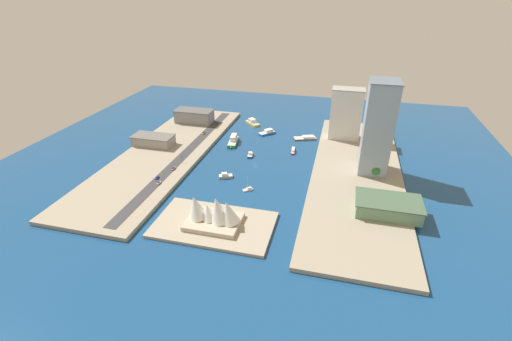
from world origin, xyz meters
The scene contains 25 objects.
ground_plane centered at (0.00, 0.00, 0.00)m, with size 440.00×440.00×0.00m, color navy.
quay_west centered at (-84.32, 0.00, 1.44)m, with size 70.00×240.00×2.87m, color #9E937F.
quay_east centered at (84.32, 0.00, 1.44)m, with size 70.00×240.00×2.87m, color #9E937F.
peninsula_point centered at (4.05, 91.46, 1.00)m, with size 75.75×44.72×2.00m, color #A89E89.
road_strip centered at (64.70, 0.00, 2.95)m, with size 9.16×228.00×0.15m, color #38383D.
catamaran_blue centered at (5.35, -70.63, 1.70)m, with size 17.46×17.92×4.63m.
ferry_green_doubledeck centered at (31.94, -38.23, 2.79)m, with size 10.79×26.31×7.60m.
barge_flat_brown centered at (-35.23, -66.47, 1.23)m, with size 23.77×15.33×3.14m.
yacht_sleek_gray centered at (17.19, 28.76, 1.50)m, with size 12.65×8.75×4.16m.
patrol_launch_navy centered at (8.42, -14.30, 1.25)m, with size 5.99×10.72×3.64m.
tugboat_red centered at (-27.43, -33.69, 1.20)m, with size 4.76×17.12×3.15m.
sailboat_small_white centered at (-5.50, 43.39, 0.89)m, with size 7.90×7.16×11.20m.
ferry_yellow_fast centered at (27.36, -94.52, 2.13)m, with size 19.15×19.22×5.92m.
terminal_long_green centered at (-103.67, 52.98, 7.86)m, with size 42.45×25.65×9.92m.
hotel_broad_white centered at (-71.07, -72.12, 27.37)m, with size 30.16×17.17×48.93m.
warehouse_low_gray centered at (88.65, -77.54, 9.81)m, with size 41.14×19.86×13.82m.
tower_tall_glass centered at (-95.38, -7.37, 39.47)m, with size 22.45×26.30×73.12m.
carpark_squat_concrete centered at (101.58, -10.44, 7.57)m, with size 38.47×19.06×9.34m.
van_white centered at (61.59, 55.54, 3.73)m, with size 1.96×4.26×1.41m.
taxi_yellow_cab centered at (66.30, -47.17, 3.85)m, with size 2.18×5.12×1.69m.
sedan_silver centered at (61.44, 30.94, 3.79)m, with size 2.17×5.01×1.55m.
hatchback_blue centered at (66.84, 48.48, 3.83)m, with size 1.82×4.40×1.67m.
traffic_light_waterfront centered at (59.30, 18.00, 7.21)m, with size 0.36×0.36×6.50m.
opera_landmark centered at (3.98, 91.46, 10.26)m, with size 36.18×25.77×20.54m.
park_tree_cluster centered at (-95.45, 1.42, 8.49)m, with size 15.43×15.65×9.14m.
Camera 1 is at (-67.19, 262.89, 137.37)m, focal length 24.81 mm.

